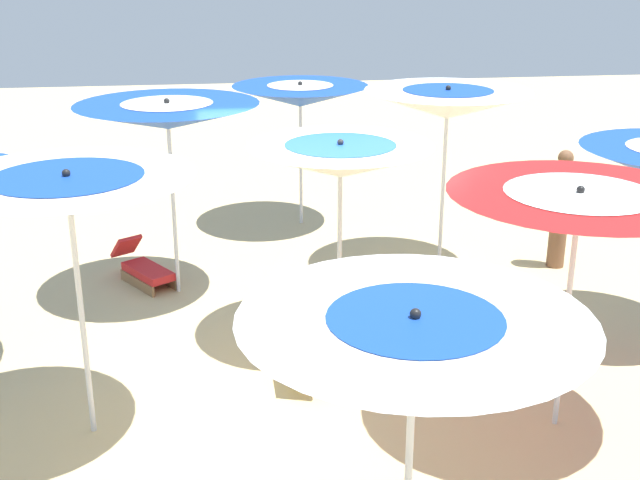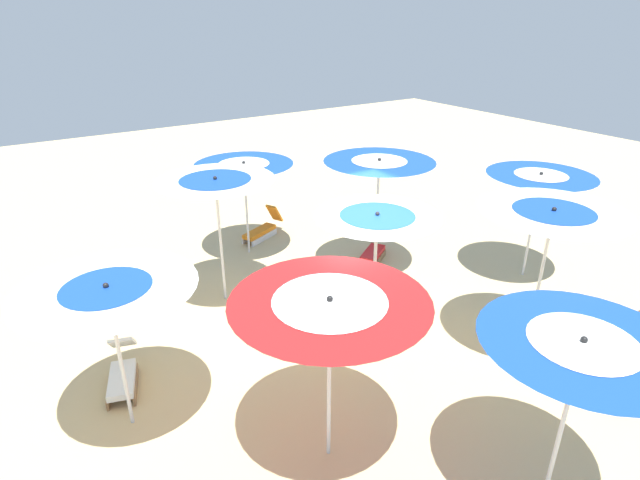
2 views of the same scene
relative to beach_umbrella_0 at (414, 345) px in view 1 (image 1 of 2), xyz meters
name	(u,v)px [view 1 (image 1 of 2)]	position (x,y,z in m)	size (l,w,h in m)	color
ground	(319,344)	(3.89, 0.05, -1.96)	(37.21, 37.21, 0.04)	#D1B57F
beach_umbrella_0	(414,345)	(0.00, 0.00, 0.00)	(2.18, 2.18, 2.18)	silver
beach_umbrella_1	(578,213)	(1.95, -1.91, 0.13)	(2.26, 2.26, 2.31)	silver
beach_umbrella_3	(68,194)	(2.40, 2.35, 0.33)	(2.12, 2.12, 2.49)	silver
beach_umbrella_4	(340,160)	(4.02, -0.19, 0.13)	(1.98, 1.98, 2.30)	silver
beach_umbrella_5	(447,104)	(5.94, -1.90, 0.34)	(2.17, 2.17, 2.52)	silver
beach_umbrella_7	(168,116)	(5.56, 1.67, 0.35)	(2.22, 2.22, 2.50)	silver
beach_umbrella_8	(300,96)	(8.10, -0.22, 0.11)	(2.09, 2.09, 2.27)	silver
lounger_1	(314,348)	(3.34, 0.19, -1.72)	(1.33, 0.74, 0.64)	olive
lounger_2	(145,269)	(5.91, 2.11, -1.74)	(1.13, 0.92, 0.56)	olive
beachgoer_0	(561,207)	(5.76, -3.51, -1.08)	(0.30, 0.30, 1.65)	brown
beach_ball	(511,188)	(9.17, -4.12, -1.81)	(0.25, 0.25, 0.25)	#337FE5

